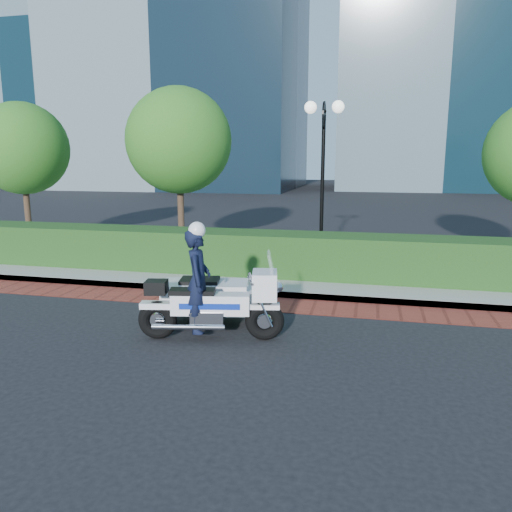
% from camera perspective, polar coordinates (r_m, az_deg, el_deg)
% --- Properties ---
extents(ground, '(120.00, 120.00, 0.00)m').
position_cam_1_polar(ground, '(8.89, -2.67, -8.12)').
color(ground, black).
rests_on(ground, ground).
extents(brick_strip, '(60.00, 1.00, 0.01)m').
position_cam_1_polar(brick_strip, '(10.26, -0.39, -5.40)').
color(brick_strip, maroon).
rests_on(brick_strip, ground).
extents(sidewalk, '(60.00, 8.00, 0.15)m').
position_cam_1_polar(sidewalk, '(14.54, 3.76, -0.19)').
color(sidewalk, gray).
rests_on(sidewalk, ground).
extents(hedge_main, '(18.00, 1.20, 1.00)m').
position_cam_1_polar(hedge_main, '(12.11, 1.93, 0.30)').
color(hedge_main, '#113315').
rests_on(hedge_main, sidewalk).
extents(lamppost, '(1.02, 0.70, 4.21)m').
position_cam_1_polar(lamppost, '(13.33, 7.67, 11.19)').
color(lamppost, black).
rests_on(lamppost, sidewalk).
extents(tree_a, '(3.00, 3.00, 4.58)m').
position_cam_1_polar(tree_a, '(18.44, -25.17, 11.05)').
color(tree_a, '#332319').
rests_on(tree_a, sidewalk).
extents(tree_b, '(3.20, 3.20, 4.89)m').
position_cam_1_polar(tree_b, '(15.69, -8.81, 12.88)').
color(tree_b, '#332319').
rests_on(tree_b, sidewalk).
extents(tower_far_left, '(16.00, 14.00, 34.00)m').
position_cam_1_polar(tower_far_left, '(67.73, -23.53, 22.29)').
color(tower_far_left, black).
rests_on(tower_far_left, ground).
extents(police_motorcycle, '(2.39, 1.72, 1.95)m').
position_cam_1_polar(police_motorcycle, '(8.48, -5.60, -4.39)').
color(police_motorcycle, black).
rests_on(police_motorcycle, ground).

